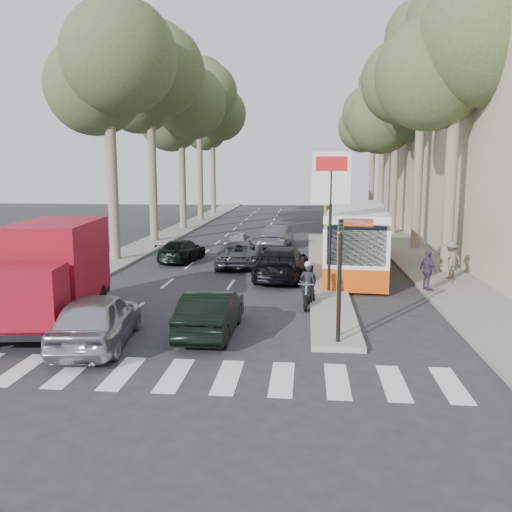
{
  "coord_description": "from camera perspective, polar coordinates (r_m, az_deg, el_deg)",
  "views": [
    {
      "loc": [
        2.32,
        -16.24,
        4.92
      ],
      "look_at": [
        0.39,
        4.44,
        1.6
      ],
      "focal_mm": 38.0,
      "sensor_mm": 36.0,
      "label": 1
    }
  ],
  "objects": [
    {
      "name": "dark_hatchback",
      "position": [
        16.43,
        -4.76,
        -5.91
      ],
      "size": [
        1.53,
        4.16,
        1.36
      ],
      "primitive_type": "imported",
      "rotation": [
        0.0,
        0.0,
        3.12
      ],
      "color": "black",
      "rests_on": "ground"
    },
    {
      "name": "city_bus",
      "position": [
        27.39,
        10.53,
        2.09
      ],
      "size": [
        3.68,
        12.16,
        3.15
      ],
      "rotation": [
        0.0,
        0.0,
        -0.09
      ],
      "color": "#D6460B",
      "rests_on": "ground"
    },
    {
      "name": "tree_l_a",
      "position": [
        30.62,
        -15.04,
        19.06
      ],
      "size": [
        7.4,
        7.2,
        14.1
      ],
      "color": "#6B604C",
      "rests_on": "ground"
    },
    {
      "name": "silver_hatchback",
      "position": [
        15.94,
        -16.4,
        -6.38
      ],
      "size": [
        2.31,
        4.71,
        1.55
      ],
      "primitive_type": "imported",
      "rotation": [
        0.0,
        0.0,
        3.25
      ],
      "color": "#AEB0B7",
      "rests_on": "ground"
    },
    {
      "name": "tree_r_d",
      "position": [
        51.18,
        13.45,
        15.74
      ],
      "size": [
        7.4,
        7.2,
        14.88
      ],
      "color": "#6B604C",
      "rests_on": "ground"
    },
    {
      "name": "queue_car_c",
      "position": [
        32.96,
        -1.98,
        1.59
      ],
      "size": [
        1.52,
        3.71,
        1.26
      ],
      "primitive_type": "imported",
      "rotation": [
        0.0,
        0.0,
        3.15
      ],
      "color": "#A1A3A9",
      "rests_on": "ground"
    },
    {
      "name": "tree_r_c",
      "position": [
        43.15,
        14.77,
        15.14
      ],
      "size": [
        7.4,
        7.2,
        13.32
      ],
      "color": "#6B604C",
      "rests_on": "ground"
    },
    {
      "name": "motorcycle",
      "position": [
        19.89,
        5.51,
        -3.03
      ],
      "size": [
        0.74,
        1.97,
        1.67
      ],
      "rotation": [
        0.0,
        0.0,
        -0.09
      ],
      "color": "black",
      "rests_on": "ground"
    },
    {
      "name": "pedestrian_near",
      "position": [
        22.74,
        17.64,
        -1.46
      ],
      "size": [
        0.83,
        1.06,
        1.62
      ],
      "primitive_type": "imported",
      "rotation": [
        0.0,
        0.0,
        2.01
      ],
      "color": "#473651",
      "rests_on": "sidewalk_right"
    },
    {
      "name": "red_truck",
      "position": [
        18.44,
        -20.66,
        -1.51
      ],
      "size": [
        3.0,
        6.32,
        3.25
      ],
      "rotation": [
        0.0,
        0.0,
        0.12
      ],
      "color": "black",
      "rests_on": "ground"
    },
    {
      "name": "billboard",
      "position": [
        21.3,
        7.87,
        5.72
      ],
      "size": [
        1.5,
        12.1,
        5.6
      ],
      "color": "yellow",
      "rests_on": "ground"
    },
    {
      "name": "tree_l_c",
      "position": [
        45.78,
        -7.72,
        15.42
      ],
      "size": [
        7.4,
        7.2,
        13.71
      ],
      "color": "#6B604C",
      "rests_on": "ground"
    },
    {
      "name": "ground",
      "position": [
        17.13,
        -2.7,
        -7.62
      ],
      "size": [
        120.0,
        120.0,
        0.0
      ],
      "primitive_type": "plane",
      "color": "#28282B",
      "rests_on": "ground"
    },
    {
      "name": "tree_r_e",
      "position": [
        59.02,
        12.42,
        14.18
      ],
      "size": [
        7.4,
        7.2,
        14.1
      ],
      "color": "#6B604C",
      "rests_on": "ground"
    },
    {
      "name": "tree_l_d",
      "position": [
        53.78,
        -5.87,
        16.34
      ],
      "size": [
        7.4,
        7.2,
        15.66
      ],
      "color": "#6B604C",
      "rests_on": "ground"
    },
    {
      "name": "traffic_light_island",
      "position": [
        14.97,
        8.82,
        -0.38
      ],
      "size": [
        0.16,
        0.41,
        3.6
      ],
      "color": "black",
      "rests_on": "ground"
    },
    {
      "name": "median_left",
      "position": [
        45.69,
        -7.76,
        2.89
      ],
      "size": [
        2.4,
        64.0,
        0.12
      ],
      "primitive_type": "cube",
      "color": "gray",
      "rests_on": "ground"
    },
    {
      "name": "building_far",
      "position": [
        52.04,
        20.46,
        11.91
      ],
      "size": [
        11.0,
        20.0,
        16.0
      ],
      "primitive_type": "cube",
      "color": "#B7A88E",
      "rests_on": "ground"
    },
    {
      "name": "queue_car_b",
      "position": [
        24.54,
        2.7,
        -0.71
      ],
      "size": [
        2.55,
        5.35,
        1.51
      ],
      "primitive_type": "imported",
      "rotation": [
        0.0,
        0.0,
        3.06
      ],
      "color": "black",
      "rests_on": "ground"
    },
    {
      "name": "tree_l_b",
      "position": [
        38.28,
        -10.89,
        18.17
      ],
      "size": [
        7.4,
        7.2,
        14.88
      ],
      "color": "#6B604C",
      "rests_on": "ground"
    },
    {
      "name": "pedestrian_far",
      "position": [
        25.62,
        19.84,
        -0.38
      ],
      "size": [
        1.17,
        0.88,
        1.65
      ],
      "primitive_type": "imported",
      "rotation": [
        0.0,
        0.0,
        3.58
      ],
      "color": "#6E6052",
      "rests_on": "sidewalk_right"
    },
    {
      "name": "queue_car_d",
      "position": [
        34.93,
        2.35,
        2.1
      ],
      "size": [
        1.93,
        4.29,
        1.37
      ],
      "primitive_type": "imported",
      "rotation": [
        0.0,
        0.0,
        3.02
      ],
      "color": "#4A4B51",
      "rests_on": "ground"
    },
    {
      "name": "sidewalk_right",
      "position": [
        42.0,
        13.91,
        2.17
      ],
      "size": [
        3.2,
        70.0,
        0.12
      ],
      "primitive_type": "cube",
      "color": "gray",
      "rests_on": "ground"
    },
    {
      "name": "tree_r_b",
      "position": [
        35.64,
        17.41,
        19.18
      ],
      "size": [
        7.4,
        7.2,
        15.27
      ],
      "color": "#6B604C",
      "rests_on": "ground"
    },
    {
      "name": "tree_r_a",
      "position": [
        27.76,
        20.69,
        19.87
      ],
      "size": [
        7.4,
        7.2,
        14.1
      ],
      "color": "#6B604C",
      "rests_on": "ground"
    },
    {
      "name": "traffic_island",
      "position": [
        27.69,
        7.18,
        -1.06
      ],
      "size": [
        1.5,
        26.0,
        0.16
      ],
      "primitive_type": "cube",
      "color": "gray",
      "rests_on": "ground"
    },
    {
      "name": "tree_l_e",
      "position": [
        61.5,
        -4.47,
        14.47
      ],
      "size": [
        7.4,
        7.2,
        14.49
      ],
      "color": "#6B604C",
      "rests_on": "ground"
    },
    {
      "name": "queue_car_a",
      "position": [
        27.86,
        -1.78,
        0.26
      ],
      "size": [
        2.43,
        4.82,
        1.31
      ],
      "primitive_type": "imported",
      "rotation": [
        0.0,
        0.0,
        3.2
      ],
      "color": "#43464A",
      "rests_on": "ground"
    },
    {
      "name": "queue_car_e",
      "position": [
        29.53,
        -7.81,
        0.58
      ],
      "size": [
        2.13,
        4.29,
        1.2
      ],
      "primitive_type": "imported",
      "rotation": [
        0.0,
        0.0,
        3.03
      ],
      "color": "black",
      "rests_on": "ground"
    }
  ]
}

